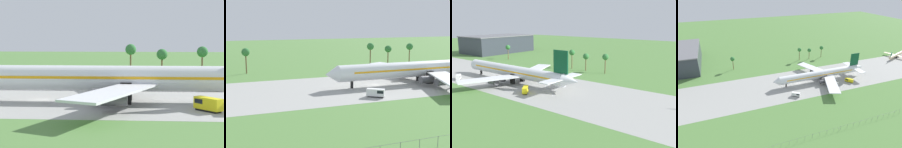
# 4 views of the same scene
# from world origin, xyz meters

# --- Properties ---
(ground_plane) EXTENTS (600.00, 600.00, 0.00)m
(ground_plane) POSITION_xyz_m (0.00, 0.00, 0.00)
(ground_plane) COLOR #517F3D
(taxiway_strip) EXTENTS (320.00, 44.00, 0.02)m
(taxiway_strip) POSITION_xyz_m (0.00, 0.00, 0.01)
(taxiway_strip) COLOR #9E9E99
(taxiway_strip) RESTS_ON ground_plane
(jet_airliner) EXTENTS (76.11, 57.63, 17.95)m
(jet_airliner) POSITION_xyz_m (18.63, -2.00, 5.24)
(jet_airliner) COLOR white
(jet_airliner) RESTS_ON ground_plane
(baggage_tug) EXTENTS (5.60, 4.80, 2.60)m
(baggage_tug) POSITION_xyz_m (-8.37, -16.69, 1.40)
(baggage_tug) COLOR black
(baggage_tug) RESTS_ON ground_plane
(palm_tree_row) EXTENTS (88.54, 3.60, 12.14)m
(palm_tree_row) POSITION_xyz_m (13.16, 43.36, 9.28)
(palm_tree_row) COLOR brown
(palm_tree_row) RESTS_ON ground_plane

